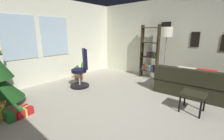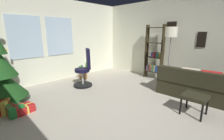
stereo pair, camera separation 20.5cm
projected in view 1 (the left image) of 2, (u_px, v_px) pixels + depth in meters
ground_plane at (132, 113)px, 3.17m from camera, size 5.22×6.28×0.10m
wall_back_with_windows at (50, 41)px, 4.84m from camera, size 5.22×0.12×2.66m
wall_right_with_frames at (180, 41)px, 4.77m from camera, size 0.12×6.28×2.66m
couch at (200, 84)px, 3.97m from camera, size 1.75×1.88×0.76m
footstool at (193, 96)px, 3.06m from camera, size 0.42×0.44×0.41m
gift_box_red at (23, 112)px, 2.99m from camera, size 0.35×0.31×0.16m
gift_box_green at (12, 114)px, 2.86m from camera, size 0.30×0.33×0.21m
office_chair at (81, 72)px, 4.48m from camera, size 0.58×0.57×1.14m
bookshelf at (149, 56)px, 5.28m from camera, size 0.18×0.64×1.85m
floor_lamp at (166, 37)px, 4.39m from camera, size 0.33×0.33×1.75m
potted_plant at (79, 73)px, 5.23m from camera, size 0.40×0.37×0.62m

